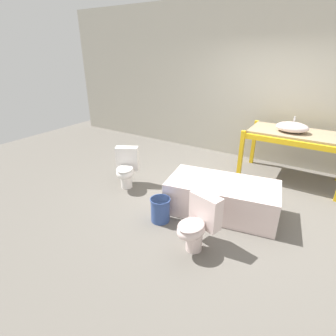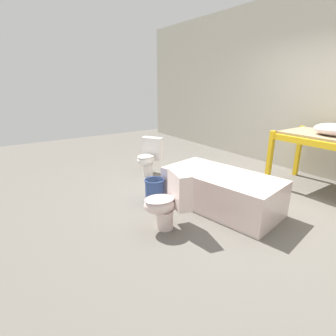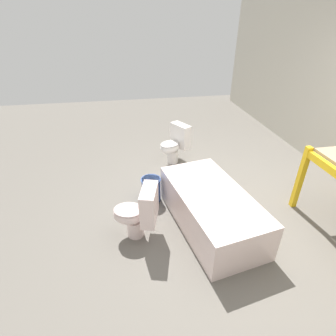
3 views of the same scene
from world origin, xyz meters
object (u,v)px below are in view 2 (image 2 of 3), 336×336
(toilet_near, at_px, (169,200))
(bathtub_main, at_px, (221,188))
(sink_basin, at_px, (333,130))
(toilet_far, at_px, (149,156))
(bucket_white, at_px, (154,190))

(toilet_near, bearing_deg, bathtub_main, 108.26)
(sink_basin, relative_size, toilet_far, 0.78)
(sink_basin, distance_m, bucket_white, 2.71)
(sink_basin, xyz_separation_m, bathtub_main, (-0.57, -1.62, -0.72))
(bathtub_main, relative_size, bucket_white, 4.76)
(bathtub_main, height_order, toilet_near, toilet_near)
(bathtub_main, distance_m, toilet_near, 0.90)
(bathtub_main, distance_m, bucket_white, 0.93)
(toilet_far, xyz_separation_m, bucket_white, (1.08, -0.56, -0.17))
(sink_basin, height_order, bucket_white, sink_basin)
(bathtub_main, bearing_deg, toilet_near, -97.18)
(sink_basin, height_order, bathtub_main, sink_basin)
(sink_basin, bearing_deg, toilet_far, -142.89)
(toilet_near, distance_m, toilet_far, 1.93)
(bathtub_main, bearing_deg, toilet_far, 173.55)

